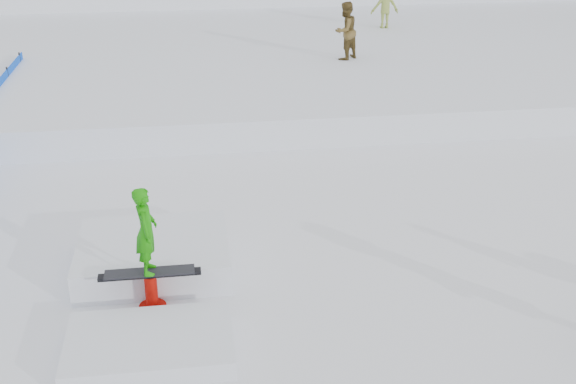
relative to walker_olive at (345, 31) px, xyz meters
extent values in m
plane|color=white|center=(-3.97, -13.05, -1.72)|extent=(120.00, 120.00, 0.00)
cube|color=white|center=(-3.97, 2.95, -1.32)|extent=(50.00, 18.00, 0.80)
cylinder|color=black|center=(-10.47, -0.75, -1.17)|extent=(0.05, 0.05, 1.10)
cylinder|color=black|center=(-10.47, 1.15, -1.17)|extent=(0.05, 0.05, 1.10)
imported|color=brown|center=(0.00, 0.00, 0.00)|extent=(1.14, 1.10, 1.85)
imported|color=#8A9D3F|center=(2.65, 4.86, -0.07)|extent=(1.11, 0.65, 1.70)
cube|color=white|center=(-5.93, -11.55, -1.45)|extent=(2.60, 2.20, 0.54)
cube|color=white|center=(-5.93, -14.05, -1.57)|extent=(2.40, 1.60, 0.30)
cylinder|color=red|center=(-5.93, -12.85, -1.69)|extent=(0.44, 0.44, 0.06)
cylinder|color=red|center=(-5.93, -12.85, -1.42)|extent=(0.20, 0.20, 0.60)
cube|color=black|center=(-5.93, -12.85, -1.09)|extent=(1.60, 0.16, 0.06)
cube|color=black|center=(-5.93, -12.85, -1.05)|extent=(1.40, 0.28, 0.03)
imported|color=#168D07|center=(-5.93, -12.85, -0.32)|extent=(0.34, 0.52, 1.42)
camera|label=1|loc=(-5.18, -22.89, 4.69)|focal=45.00mm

